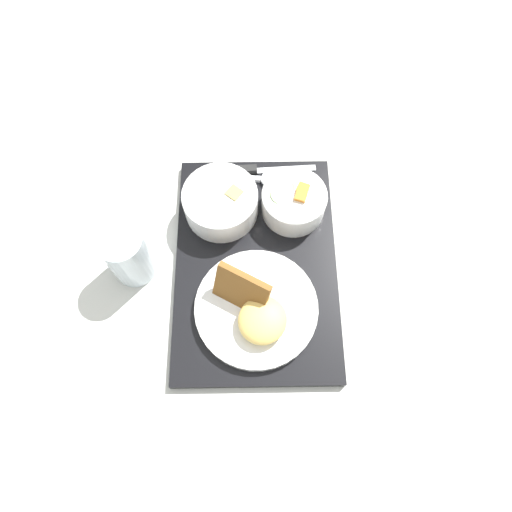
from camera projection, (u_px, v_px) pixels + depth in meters
name	position (u px, v px, depth m)	size (l,w,h in m)	color
ground_plane	(256.00, 266.00, 0.79)	(4.00, 4.00, 0.00)	silver
serving_tray	(256.00, 265.00, 0.79)	(0.43, 0.31, 0.02)	black
bowl_salad	(294.00, 201.00, 0.79)	(0.11, 0.11, 0.06)	white
bowl_soup	(221.00, 201.00, 0.79)	(0.13, 0.13, 0.06)	white
plate_main	(257.00, 309.00, 0.73)	(0.20, 0.20, 0.09)	white
knife	(250.00, 170.00, 0.84)	(0.02, 0.18, 0.01)	silver
spoon	(267.00, 179.00, 0.83)	(0.05, 0.14, 0.01)	silver
glass_water	(129.00, 256.00, 0.74)	(0.07, 0.07, 0.12)	silver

